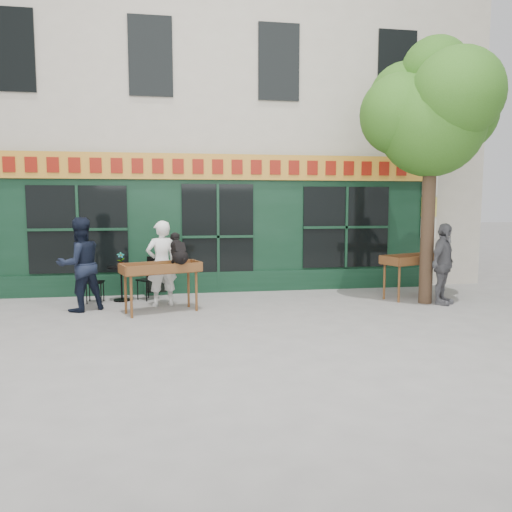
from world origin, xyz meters
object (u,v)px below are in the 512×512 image
(dog, at_px, (179,247))
(bistro_table, at_px, (121,277))
(man_left, at_px, (80,264))
(book_cart_center, at_px, (161,271))
(book_cart_right, at_px, (413,262))
(woman, at_px, (162,264))
(man_right, at_px, (443,264))

(dog, xyz_separation_m, bistro_table, (-1.24, 1.36, -0.75))
(man_left, bearing_deg, book_cart_center, 133.14)
(book_cart_right, bearing_deg, woman, 158.55)
(book_cart_center, distance_m, woman, 0.65)
(book_cart_center, relative_size, woman, 0.91)
(dog, relative_size, bistro_table, 0.79)
(dog, distance_m, book_cart_right, 5.30)
(book_cart_right, distance_m, man_right, 0.81)
(bistro_table, bearing_deg, man_left, -127.87)
(book_cart_center, bearing_deg, woman, 71.05)
(woman, bearing_deg, dog, 97.62)
(book_cart_right, relative_size, man_right, 0.94)
(book_cart_center, relative_size, man_left, 0.86)
(man_left, bearing_deg, bistro_table, -160.23)
(book_cart_center, xyz_separation_m, man_right, (5.89, -0.17, 0.04))
(dog, distance_m, man_right, 5.55)
(dog, height_order, man_right, man_right)
(book_cart_center, height_order, woman, woman)
(man_right, bearing_deg, dog, 138.02)
(book_cart_center, height_order, book_cart_right, same)
(woman, bearing_deg, bistro_table, -55.49)
(book_cart_center, relative_size, man_right, 0.94)
(book_cart_right, bearing_deg, man_left, 160.61)
(man_left, bearing_deg, book_cart_right, 148.96)
(woman, distance_m, man_right, 5.94)
(woman, height_order, bistro_table, woman)
(man_right, distance_m, man_left, 7.50)
(woman, distance_m, man_left, 1.61)
(book_cart_center, height_order, dog, dog)
(book_cart_center, relative_size, book_cart_right, 1.00)
(dog, relative_size, man_right, 0.35)
(woman, xyz_separation_m, book_cart_right, (5.59, -0.07, -0.07))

